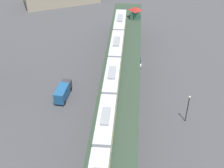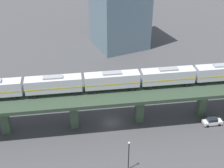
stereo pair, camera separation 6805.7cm
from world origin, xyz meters
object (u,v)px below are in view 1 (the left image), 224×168
at_px(delivery_truck, 63,91).
at_px(street_lamp, 188,107).
at_px(subway_train, 112,80).
at_px(signal_hut, 135,12).
at_px(street_car_white, 138,62).

xyz_separation_m(delivery_truck, street_lamp, (25.41, -13.45, 2.35)).
height_order(delivery_truck, street_lamp, street_lamp).
xyz_separation_m(subway_train, signal_hut, (13.31, 32.51, -0.74)).
bearing_deg(signal_hut, street_car_white, -99.46).
bearing_deg(subway_train, street_car_white, 60.81).
relative_size(signal_hut, delivery_truck, 0.53).
distance_m(subway_train, signal_hut, 35.14).
height_order(subway_train, delivery_truck, subway_train).
distance_m(delivery_truck, street_lamp, 28.85).
xyz_separation_m(signal_hut, delivery_truck, (-23.15, -22.61, -8.24)).
distance_m(subway_train, street_lamp, 17.30).
distance_m(subway_train, delivery_truck, 16.60).
bearing_deg(subway_train, signal_hut, 67.73).
bearing_deg(street_car_white, street_lamp, -79.65).
bearing_deg(delivery_truck, street_lamp, -27.89).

